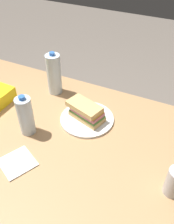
{
  "coord_description": "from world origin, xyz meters",
  "views": [
    {
      "loc": [
        -0.42,
        0.63,
        1.58
      ],
      "look_at": [
        -0.03,
        -0.17,
        0.82
      ],
      "focal_mm": 39.14,
      "sensor_mm": 36.0,
      "label": 1
    }
  ],
  "objects": [
    {
      "name": "ground_plane",
      "position": [
        0.0,
        0.0,
        0.0
      ],
      "size": [
        8.0,
        8.0,
        0.0
      ],
      "primitive_type": "plane",
      "color": "#70665B"
    },
    {
      "name": "dining_table",
      "position": [
        0.0,
        0.0,
        0.68
      ],
      "size": [
        1.59,
        0.94,
        0.77
      ],
      "color": "tan",
      "rests_on": "ground_plane"
    },
    {
      "name": "water_bottle_spare",
      "position": [
        0.23,
        -0.31,
        0.88
      ],
      "size": [
        0.08,
        0.08,
        0.24
      ],
      "color": "silver",
      "rests_on": "dining_table"
    },
    {
      "name": "water_bottle_tall",
      "position": [
        0.18,
        0.02,
        0.87
      ],
      "size": [
        0.07,
        0.07,
        0.2
      ],
      "color": "silver",
      "rests_on": "dining_table"
    },
    {
      "name": "paper_napkin",
      "position": [
        0.11,
        0.19,
        0.77
      ],
      "size": [
        0.17,
        0.17,
        0.01
      ],
      "primitive_type": "cube",
      "rotation": [
        0.0,
        0.0,
        1.11
      ],
      "color": "white",
      "rests_on": "dining_table"
    },
    {
      "name": "paper_plate",
      "position": [
        -0.03,
        -0.17,
        0.78
      ],
      "size": [
        0.26,
        0.26,
        0.01
      ],
      "primitive_type": "cylinder",
      "color": "white",
      "rests_on": "dining_table"
    },
    {
      "name": "sandwich",
      "position": [
        -0.03,
        -0.17,
        0.82
      ],
      "size": [
        0.2,
        0.14,
        0.08
      ],
      "color": "#DBB26B",
      "rests_on": "paper_plate"
    }
  ]
}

